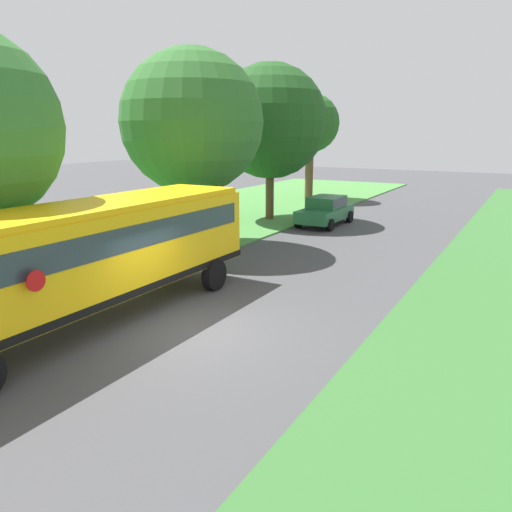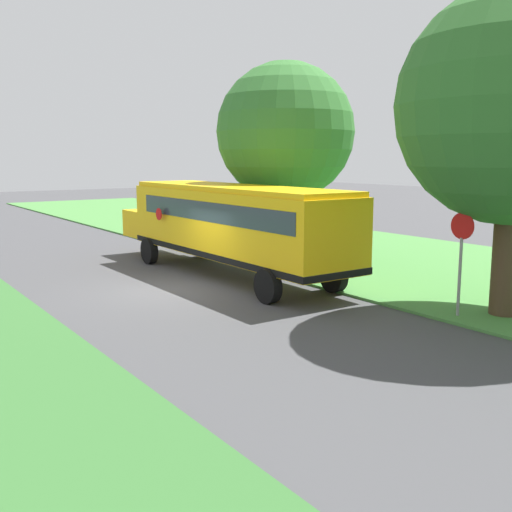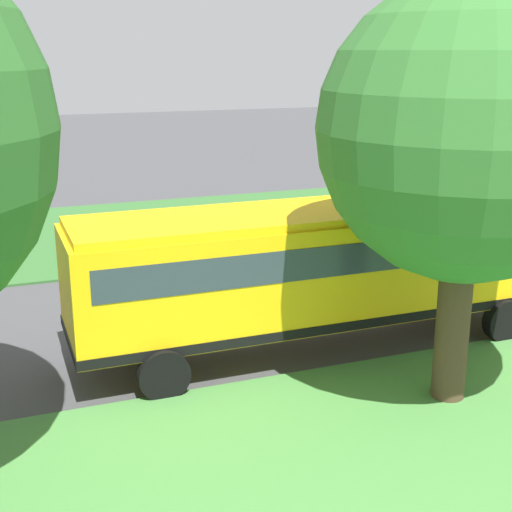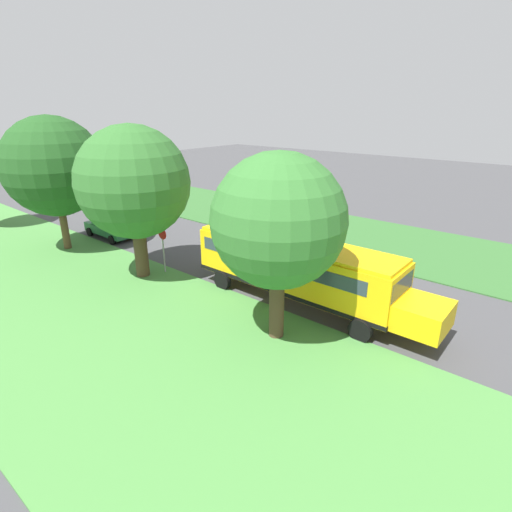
% 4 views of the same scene
% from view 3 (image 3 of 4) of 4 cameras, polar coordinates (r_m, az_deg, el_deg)
% --- Properties ---
extents(ground_plane, '(120.00, 120.00, 0.00)m').
position_cam_3_polar(ground_plane, '(18.30, -0.68, -4.24)').
color(ground_plane, '#424244').
extents(grass_far_side, '(10.00, 80.00, 0.07)m').
position_cam_3_polar(grass_far_side, '(26.56, -7.39, 2.21)').
color(grass_far_side, '#33662D').
rests_on(grass_far_side, ground).
extents(school_bus, '(2.85, 12.42, 3.16)m').
position_cam_3_polar(school_bus, '(15.57, 5.61, -0.55)').
color(school_bus, yellow).
rests_on(school_bus, ground).
extents(oak_tree_beside_bus, '(5.25, 5.25, 7.69)m').
position_cam_3_polar(oak_tree_beside_bus, '(12.93, 16.23, 9.24)').
color(oak_tree_beside_bus, '#4C3826').
rests_on(oak_tree_beside_bus, ground).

